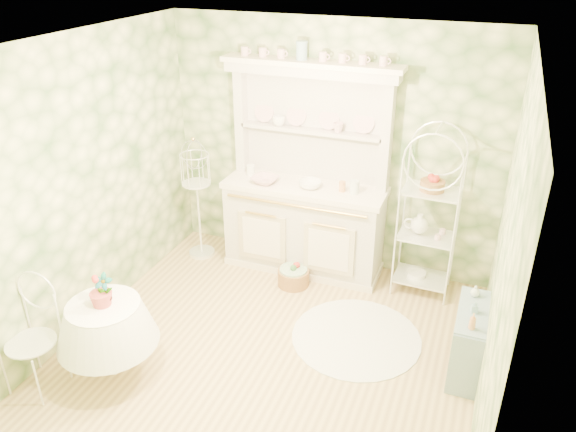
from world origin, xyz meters
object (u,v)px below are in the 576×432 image
(kitchen_dresser, at_px, (305,173))
(cafe_chair, at_px, (32,347))
(side_shelf, at_px, (468,341))
(round_table, at_px, (109,340))
(bakers_rack, at_px, (429,210))
(floor_basket, at_px, (293,274))
(birdcage_stand, at_px, (197,196))

(kitchen_dresser, bearing_deg, cafe_chair, -118.72)
(side_shelf, height_order, round_table, round_table)
(kitchen_dresser, distance_m, bakers_rack, 1.34)
(round_table, xyz_separation_m, floor_basket, (0.97, 1.85, -0.23))
(round_table, bearing_deg, birdcage_stand, 97.72)
(side_shelf, height_order, cafe_chair, cafe_chair)
(kitchen_dresser, bearing_deg, side_shelf, -30.58)
(bakers_rack, xyz_separation_m, cafe_chair, (-2.74, -2.59, -0.53))
(bakers_rack, bearing_deg, kitchen_dresser, -177.97)
(kitchen_dresser, xyz_separation_m, bakers_rack, (1.32, -0.01, -0.21))
(side_shelf, xyz_separation_m, round_table, (-2.82, -1.13, 0.05))
(birdcage_stand, height_order, floor_basket, birdcage_stand)
(kitchen_dresser, bearing_deg, birdcage_stand, -171.93)
(side_shelf, bearing_deg, bakers_rack, 109.50)
(cafe_chair, xyz_separation_m, birdcage_stand, (0.20, 2.42, 0.35))
(cafe_chair, bearing_deg, floor_basket, 51.17)
(round_table, bearing_deg, bakers_rack, 44.71)
(floor_basket, bearing_deg, kitchen_dresser, 93.61)
(cafe_chair, distance_m, floor_basket, 2.64)
(round_table, bearing_deg, side_shelf, 21.92)
(round_table, xyz_separation_m, cafe_chair, (-0.48, -0.35, 0.05))
(bakers_rack, bearing_deg, floor_basket, -160.78)
(kitchen_dresser, height_order, bakers_rack, kitchen_dresser)
(round_table, distance_m, floor_basket, 2.10)
(side_shelf, bearing_deg, birdcage_stand, 155.85)
(round_table, xyz_separation_m, birdcage_stand, (-0.28, 2.07, 0.40))
(bakers_rack, xyz_separation_m, side_shelf, (0.56, -1.10, -0.63))
(side_shelf, distance_m, round_table, 3.04)
(birdcage_stand, bearing_deg, bakers_rack, 3.75)
(kitchen_dresser, relative_size, bakers_rack, 1.22)
(round_table, bearing_deg, kitchen_dresser, 67.29)
(cafe_chair, height_order, birdcage_stand, birdcage_stand)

